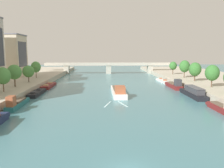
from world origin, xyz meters
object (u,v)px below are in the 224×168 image
(bridge_far, at_px, (109,67))
(moored_boat_right_lone, at_px, (222,107))
(moored_boat_right_near, at_px, (193,92))
(tree_left_past_mid, at_px, (36,67))
(moored_boat_left_near, at_px, (17,103))
(moored_boat_right_downstream, at_px, (162,81))
(tree_left_second, at_px, (3,76))
(tree_right_midway, at_px, (212,73))
(tree_left_third, at_px, (28,71))
(barge_midriver, at_px, (118,91))
(moored_boat_left_upstream, at_px, (49,86))
(tree_right_end_of_row, at_px, (173,66))
(tree_right_third, at_px, (185,66))
(moored_boat_left_downstream, at_px, (37,93))
(tree_left_far, at_px, (14,72))
(tree_right_past_mid, at_px, (195,69))
(moored_boat_right_far, at_px, (174,85))

(bridge_far, bearing_deg, moored_boat_right_lone, -75.45)
(moored_boat_right_near, relative_size, tree_left_past_mid, 2.23)
(moored_boat_left_near, bearing_deg, bridge_far, 74.21)
(moored_boat_right_downstream, distance_m, tree_left_second, 60.17)
(moored_boat_right_lone, height_order, moored_boat_right_downstream, moored_boat_right_lone)
(tree_right_midway, relative_size, bridge_far, 0.09)
(tree_left_second, relative_size, tree_left_third, 1.13)
(moored_boat_right_downstream, bearing_deg, moored_boat_right_near, -88.81)
(tree_left_second, relative_size, tree_left_past_mid, 0.97)
(barge_midriver, relative_size, moored_boat_right_downstream, 1.38)
(moored_boat_right_near, height_order, moored_boat_right_downstream, moored_boat_right_near)
(moored_boat_left_upstream, bearing_deg, tree_left_second, -107.90)
(barge_midriver, xyz_separation_m, moored_boat_right_lone, (20.19, -20.03, -0.04))
(moored_boat_right_near, relative_size, tree_right_end_of_row, 2.51)
(tree_left_second, bearing_deg, tree_right_midway, 5.99)
(moored_boat_left_near, distance_m, tree_right_midway, 53.89)
(moored_boat_right_near, height_order, tree_left_past_mid, tree_left_past_mid)
(moored_boat_right_downstream, xyz_separation_m, tree_right_end_of_row, (8.08, 12.39, 5.40))
(barge_midriver, height_order, tree_right_third, tree_right_third)
(moored_boat_left_upstream, xyz_separation_m, tree_right_third, (52.20, 10.39, 6.01))
(tree_left_third, relative_size, tree_left_past_mid, 0.86)
(tree_right_end_of_row, bearing_deg, tree_right_third, -88.40)
(moored_boat_right_near, distance_m, tree_right_end_of_row, 44.03)
(barge_midriver, bearing_deg, moored_boat_left_downstream, 178.86)
(barge_midriver, height_order, tree_left_second, tree_left_second)
(moored_boat_left_downstream, height_order, tree_left_far, tree_left_far)
(tree_right_midway, distance_m, tree_right_past_mid, 13.82)
(tree_left_past_mid, relative_size, tree_right_midway, 1.01)
(moored_boat_right_near, height_order, tree_right_midway, tree_right_midway)
(moored_boat_left_upstream, height_order, tree_right_midway, tree_right_midway)
(tree_left_third, relative_size, bridge_far, 0.08)
(tree_right_midway, xyz_separation_m, bridge_far, (-29.35, 63.35, -2.13))
(moored_boat_right_lone, height_order, bridge_far, bridge_far)
(moored_boat_right_lone, relative_size, tree_right_past_mid, 1.51)
(moored_boat_right_downstream, distance_m, bridge_far, 42.98)
(moored_boat_left_downstream, relative_size, tree_left_second, 1.91)
(tree_left_second, relative_size, bridge_far, 0.09)
(moored_boat_right_far, bearing_deg, tree_left_past_mid, 163.86)
(moored_boat_right_near, distance_m, tree_left_second, 51.27)
(barge_midriver, distance_m, moored_boat_right_downstream, 33.46)
(moored_boat_right_downstream, height_order, tree_right_end_of_row, tree_right_end_of_row)
(moored_boat_right_downstream, relative_size, tree_right_end_of_row, 2.23)
(tree_right_end_of_row, height_order, bridge_far, tree_right_end_of_row)
(moored_boat_right_far, bearing_deg, tree_right_third, 58.93)
(moored_boat_left_downstream, bearing_deg, moored_boat_right_near, -5.65)
(tree_left_third, xyz_separation_m, tree_right_midway, (58.21, -13.88, 0.60))
(barge_midriver, bearing_deg, moored_boat_right_far, 29.46)
(bridge_far, bearing_deg, moored_boat_left_upstream, -114.37)
(tree_left_past_mid, distance_m, tree_right_end_of_row, 60.83)
(moored_boat_left_downstream, xyz_separation_m, moored_boat_right_downstream, (43.63, 26.37, 0.01))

